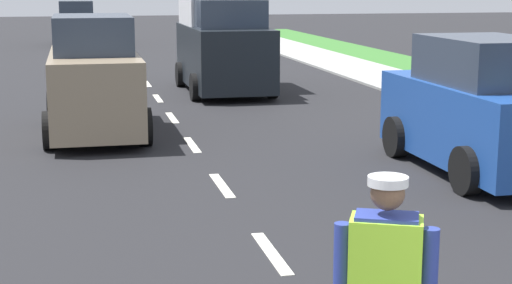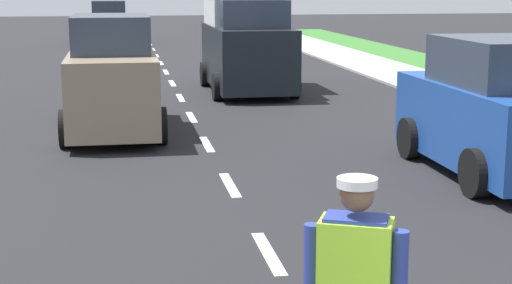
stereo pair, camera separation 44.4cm
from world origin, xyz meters
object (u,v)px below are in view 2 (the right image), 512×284
(delivery_truck, at_px, (246,31))
(car_oncoming_third, at_px, (109,24))
(car_parked_curbside, at_px, (495,112))
(car_oncoming_lead, at_px, (112,79))

(delivery_truck, xyz_separation_m, car_oncoming_third, (-3.70, 17.51, -0.67))
(car_parked_curbside, bearing_deg, delivery_truck, 102.33)
(car_oncoming_third, bearing_deg, car_oncoming_lead, -89.46)
(car_parked_curbside, relative_size, car_oncoming_third, 0.93)
(car_oncoming_third, bearing_deg, delivery_truck, -78.07)
(delivery_truck, distance_m, car_oncoming_third, 17.91)
(car_parked_curbside, xyz_separation_m, car_oncoming_lead, (-5.68, 4.48, 0.09))
(delivery_truck, height_order, car_parked_curbside, delivery_truck)
(delivery_truck, xyz_separation_m, car_oncoming_lead, (-3.48, -5.57, -0.56))
(car_parked_curbside, relative_size, car_oncoming_lead, 0.96)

